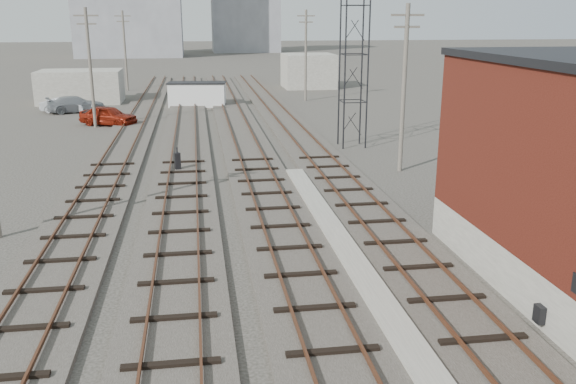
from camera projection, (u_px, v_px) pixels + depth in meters
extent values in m
plane|color=#282621|center=(241.00, 99.00, 63.64)|extent=(320.00, 320.00, 0.00)
cube|color=#332D28|center=(297.00, 135.00, 44.01)|extent=(3.20, 90.00, 0.20)
cube|color=#4C2816|center=(287.00, 132.00, 43.85)|extent=(0.07, 90.00, 0.12)
cube|color=#4C2816|center=(307.00, 131.00, 44.05)|extent=(0.07, 90.00, 0.12)
cube|color=#332D28|center=(242.00, 136.00, 43.44)|extent=(3.20, 90.00, 0.20)
cube|color=#4C2816|center=(232.00, 133.00, 43.28)|extent=(0.07, 90.00, 0.12)
cube|color=#4C2816|center=(252.00, 133.00, 43.48)|extent=(0.07, 90.00, 0.12)
cube|color=#332D28|center=(185.00, 138.00, 42.87)|extent=(3.20, 90.00, 0.20)
cube|color=#4C2816|center=(175.00, 135.00, 42.70)|extent=(0.07, 90.00, 0.12)
cube|color=#4C2816|center=(195.00, 134.00, 42.91)|extent=(0.07, 90.00, 0.12)
cube|color=#332D28|center=(127.00, 140.00, 42.30)|extent=(3.20, 90.00, 0.20)
cube|color=#4C2816|center=(116.00, 137.00, 42.13)|extent=(0.07, 90.00, 0.12)
cube|color=#4C2816|center=(137.00, 136.00, 42.33)|extent=(0.07, 90.00, 0.12)
cube|color=gray|center=(362.00, 276.00, 19.97)|extent=(0.90, 28.00, 0.26)
cube|color=black|center=(539.00, 314.00, 16.62)|extent=(0.20, 0.35, 0.50)
cylinder|color=black|center=(346.00, 30.00, 37.77)|extent=(0.10, 0.10, 15.00)
cylinder|color=black|center=(369.00, 30.00, 37.99)|extent=(0.10, 0.10, 15.00)
cylinder|color=black|center=(340.00, 30.00, 39.20)|extent=(0.10, 0.10, 15.00)
cylinder|color=black|center=(363.00, 30.00, 39.41)|extent=(0.10, 0.10, 15.00)
cylinder|color=#595147|center=(90.00, 69.00, 46.35)|extent=(0.24, 0.24, 9.00)
cube|color=#595147|center=(86.00, 16.00, 45.27)|extent=(1.80, 0.12, 0.12)
cube|color=#595147|center=(87.00, 24.00, 45.43)|extent=(1.40, 0.12, 0.12)
cylinder|color=#595147|center=(125.00, 51.00, 70.10)|extent=(0.24, 0.24, 9.00)
cube|color=#595147|center=(123.00, 16.00, 69.02)|extent=(1.80, 0.12, 0.12)
cube|color=#595147|center=(123.00, 21.00, 69.19)|extent=(1.40, 0.12, 0.12)
cylinder|color=#595147|center=(404.00, 90.00, 32.92)|extent=(0.24, 0.24, 9.00)
cube|color=#595147|center=(408.00, 15.00, 31.84)|extent=(1.80, 0.12, 0.12)
cube|color=#595147|center=(407.00, 27.00, 32.00)|extent=(1.40, 0.12, 0.12)
cylinder|color=#595147|center=(306.00, 56.00, 61.42)|extent=(0.24, 0.24, 9.00)
cube|color=#595147|center=(306.00, 16.00, 60.34)|extent=(1.80, 0.12, 0.12)
cube|color=#595147|center=(306.00, 22.00, 60.51)|extent=(1.40, 0.12, 0.12)
cube|color=gray|center=(81.00, 86.00, 60.90)|extent=(8.00, 5.00, 3.20)
cube|color=gray|center=(308.00, 71.00, 73.87)|extent=(6.00, 6.00, 4.00)
cube|color=black|center=(178.00, 162.00, 33.64)|extent=(0.37, 0.37, 1.01)
cylinder|color=black|center=(177.00, 150.00, 33.46)|extent=(0.08, 0.08, 0.30)
cube|color=silver|center=(197.00, 95.00, 58.44)|extent=(5.53, 2.81, 2.21)
cube|color=black|center=(197.00, 83.00, 58.12)|extent=(5.72, 3.00, 0.11)
imported|color=maroon|center=(108.00, 116.00, 48.23)|extent=(4.92, 3.68, 1.56)
imported|color=#AFB2B8|center=(64.00, 105.00, 54.80)|extent=(4.17, 2.13, 1.31)
imported|color=gray|center=(76.00, 104.00, 54.81)|extent=(5.42, 3.46, 1.46)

